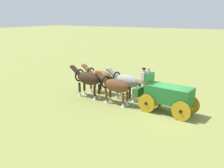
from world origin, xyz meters
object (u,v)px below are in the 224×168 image
object	(u,v)px
show_wagon	(166,94)
draft_horse_lead_near	(88,79)
draft_horse_rear_off	(125,81)
draft_horse_rear_near	(115,86)
draft_horse_lead_off	(99,77)

from	to	relation	value
show_wagon	draft_horse_lead_near	world-z (taller)	show_wagon
draft_horse_rear_off	draft_horse_rear_near	bearing A→B (deg)	82.77
show_wagon	draft_horse_rear_off	world-z (taller)	show_wagon
draft_horse_rear_near	draft_horse_rear_off	xyz separation A→B (m)	(-0.16, -1.29, 0.06)
draft_horse_rear_near	draft_horse_lead_off	distance (m)	2.90
draft_horse_rear_near	draft_horse_lead_near	xyz separation A→B (m)	(2.57, -0.31, 0.12)
draft_horse_lead_near	draft_horse_lead_off	size ratio (longest dim) A/B	1.00
draft_horse_rear_off	draft_horse_lead_off	bearing A→B (deg)	-6.93
show_wagon	draft_horse_rear_near	world-z (taller)	show_wagon
draft_horse_lead_near	draft_horse_rear_off	bearing A→B (deg)	-160.31
draft_horse_rear_near	draft_horse_rear_off	size ratio (longest dim) A/B	1.01
draft_horse_rear_near	draft_horse_lead_near	bearing A→B (deg)	-6.93
show_wagon	draft_horse_rear_near	xyz separation A→B (m)	(3.69, 0.21, 0.10)
draft_horse_rear_near	draft_horse_lead_near	size ratio (longest dim) A/B	0.99
draft_horse_lead_off	show_wagon	bearing A→B (deg)	167.12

